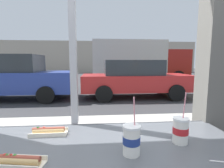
% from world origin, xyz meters
% --- Properties ---
extents(ground_plane, '(60.00, 60.00, 0.00)m').
position_xyz_m(ground_plane, '(0.00, 8.00, 0.00)').
color(ground_plane, '#38383A').
extents(sidewalk_strip, '(16.00, 2.80, 0.14)m').
position_xyz_m(sidewalk_strip, '(0.00, 1.60, 0.07)').
color(sidewalk_strip, '#B2ADA3').
rests_on(sidewalk_strip, ground).
extents(window_wall, '(2.90, 0.20, 2.90)m').
position_xyz_m(window_wall, '(0.00, 0.08, 1.82)').
color(window_wall, '#56544F').
rests_on(window_wall, ground).
extents(building_facade_far, '(28.00, 1.20, 4.30)m').
position_xyz_m(building_facade_far, '(0.00, 23.11, 2.15)').
color(building_facade_far, '#A89E8E').
rests_on(building_facade_far, ground).
extents(soda_cup_left, '(0.10, 0.10, 0.31)m').
position_xyz_m(soda_cup_left, '(0.68, -0.34, 1.09)').
color(soda_cup_left, silver).
rests_on(soda_cup_left, window_counter).
extents(soda_cup_right, '(0.10, 0.10, 0.32)m').
position_xyz_m(soda_cup_right, '(0.36, -0.44, 1.09)').
color(soda_cup_right, white).
rests_on(soda_cup_right, window_counter).
extents(hotdog_tray_near, '(0.24, 0.13, 0.05)m').
position_xyz_m(hotdog_tray_near, '(-0.19, -0.49, 1.03)').
color(hotdog_tray_near, beige).
rests_on(hotdog_tray_near, window_counter).
extents(hotdog_tray_far, '(0.24, 0.10, 0.05)m').
position_xyz_m(hotdog_tray_far, '(-0.15, -0.14, 1.03)').
color(hotdog_tray_far, beige).
rests_on(hotdog_tray_far, window_counter).
extents(parked_car_blue, '(4.56, 1.93, 1.78)m').
position_xyz_m(parked_car_blue, '(-3.14, 5.84, 0.90)').
color(parked_car_blue, '#283D93').
rests_on(parked_car_blue, ground).
extents(parked_car_red, '(4.47, 1.89, 1.57)m').
position_xyz_m(parked_car_red, '(1.76, 5.84, 0.81)').
color(parked_car_red, red).
rests_on(parked_car_red, ground).
extents(box_truck, '(6.81, 2.44, 2.98)m').
position_xyz_m(box_truck, '(3.13, 11.19, 1.62)').
color(box_truck, beige).
rests_on(box_truck, ground).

